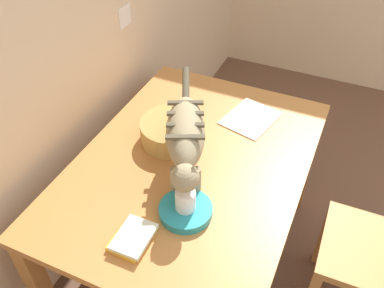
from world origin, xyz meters
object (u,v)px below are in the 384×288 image
(dining_table, at_px, (192,175))
(magazine, at_px, (251,118))
(coffee_mug, at_px, (186,199))
(wooden_chair_near, at_px, (383,252))
(book_stack, at_px, (133,238))
(wicker_basket, at_px, (172,131))
(saucer_bowl, at_px, (186,210))
(cat, at_px, (186,136))

(dining_table, relative_size, magazine, 5.02)
(coffee_mug, relative_size, magazine, 0.45)
(wooden_chair_near, bearing_deg, book_stack, 120.49)
(dining_table, relative_size, wicker_basket, 4.59)
(saucer_bowl, bearing_deg, wicker_basket, 32.57)
(magazine, xyz_separation_m, wicker_basket, (-0.30, 0.28, 0.05))
(dining_table, relative_size, saucer_bowl, 6.50)
(saucer_bowl, height_order, wicker_basket, wicker_basket)
(saucer_bowl, xyz_separation_m, wicker_basket, (0.37, 0.24, 0.03))
(wicker_basket, bearing_deg, coffee_mug, -147.16)
(coffee_mug, xyz_separation_m, wicker_basket, (0.37, 0.24, -0.03))
(cat, relative_size, saucer_bowl, 3.14)
(dining_table, bearing_deg, wicker_basket, 55.33)
(cat, bearing_deg, dining_table, -111.02)
(cat, height_order, magazine, cat)
(coffee_mug, distance_m, wooden_chair_near, 0.91)
(saucer_bowl, distance_m, wicker_basket, 0.44)
(book_stack, bearing_deg, cat, -4.09)
(dining_table, distance_m, cat, 0.29)
(dining_table, bearing_deg, wooden_chair_near, -84.88)
(magazine, bearing_deg, dining_table, 174.39)
(cat, relative_size, coffee_mug, 5.43)
(wicker_basket, distance_m, wooden_chair_near, 1.05)
(magazine, height_order, wicker_basket, wicker_basket)
(saucer_bowl, distance_m, book_stack, 0.23)
(cat, xyz_separation_m, wooden_chair_near, (0.15, -0.86, -0.47))
(book_stack, bearing_deg, coffee_mug, -31.49)
(saucer_bowl, distance_m, wooden_chair_near, 0.89)
(book_stack, bearing_deg, wicker_basket, 11.80)
(coffee_mug, bearing_deg, magazine, -3.75)
(cat, bearing_deg, coffee_mug, 90.42)
(wicker_basket, bearing_deg, saucer_bowl, -147.43)
(coffee_mug, relative_size, book_stack, 0.72)
(cat, distance_m, saucer_bowl, 0.29)
(book_stack, bearing_deg, dining_table, -2.95)
(wicker_basket, bearing_deg, magazine, -43.53)
(dining_table, height_order, cat, cat)
(coffee_mug, bearing_deg, book_stack, 148.51)
(wicker_basket, relative_size, wooden_chair_near, 0.31)
(magazine, bearing_deg, coffee_mug, -169.88)
(book_stack, xyz_separation_m, wooden_chair_near, (0.54, -0.88, -0.29))
(coffee_mug, height_order, magazine, coffee_mug)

